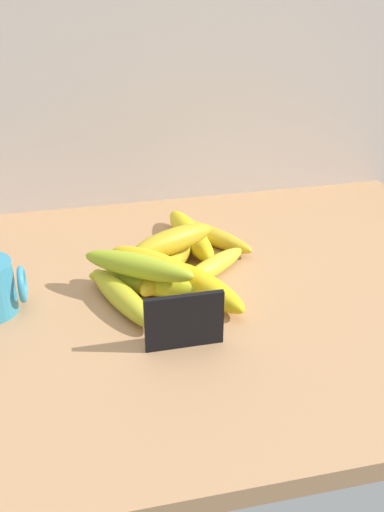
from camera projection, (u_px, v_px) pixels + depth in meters
The scene contains 13 objects.
counter_top at pixel (182, 303), 94.21cm from camera, with size 110.00×76.00×3.00cm, color tan.
back_wall at pixel (138, 45), 111.27cm from camera, with size 130.00×2.00×70.00cm, color beige.
chalkboard_sign at pixel (184, 323), 80.12cm from camera, with size 11.00×1.80×8.40cm.
banana_0 at pixel (211, 268), 97.81cm from camera, with size 16.58×3.28×3.28cm, color yellow.
banana_1 at pixel (168, 264), 97.65cm from camera, with size 19.96×4.39×4.39cm, color gold.
banana_2 at pixel (204, 287), 91.59cm from camera, with size 17.83×4.34×4.34cm, color yellow.
banana_3 at pixel (122, 297), 89.52cm from camera, with size 18.84×3.77×3.77cm, color gold.
banana_4 at pixel (210, 235), 108.20cm from camera, with size 19.27×3.36×3.36cm, color gold.
banana_5 at pixel (191, 235), 107.10cm from camera, with size 20.52×4.36×4.36cm, color yellow.
banana_6 at pixel (148, 284), 92.93cm from camera, with size 20.11×3.69×3.69cm, color gold.
banana_7 at pixel (138, 266), 90.37cm from camera, with size 18.52×3.86×3.86cm, color #A5BA27.
banana_8 at pixel (151, 263), 91.03cm from camera, with size 15.25×3.97×3.97cm, color yellow.
banana_9 at pixel (175, 240), 96.09cm from camera, with size 15.91×4.07×4.07cm, color gold.
Camera 1 is at (-15.78, -77.20, 53.71)cm, focal length 41.09 mm.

